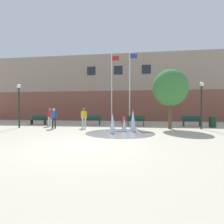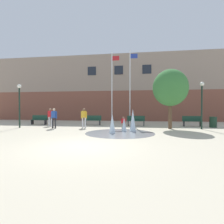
{
  "view_description": "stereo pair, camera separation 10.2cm",
  "coord_description": "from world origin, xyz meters",
  "views": [
    {
      "loc": [
        2.24,
        -7.0,
        1.57
      ],
      "look_at": [
        0.37,
        6.6,
        1.3
      ],
      "focal_mm": 28.0,
      "sensor_mm": 36.0,
      "label": 1
    },
    {
      "loc": [
        2.34,
        -6.99,
        1.57
      ],
      "look_at": [
        0.37,
        6.6,
        1.3
      ],
      "focal_mm": 28.0,
      "sensor_mm": 36.0,
      "label": 2
    }
  ],
  "objects": [
    {
      "name": "lamp_post_left_lane",
      "position": [
        -7.18,
        6.02,
        2.35
      ],
      "size": [
        0.32,
        0.32,
        3.55
      ],
      "color": "#192D23",
      "rests_on": "ground"
    },
    {
      "name": "park_bench_center",
      "position": [
        -1.86,
        9.2,
        0.48
      ],
      "size": [
        1.6,
        0.44,
        0.91
      ],
      "color": "#28282D",
      "rests_on": "ground"
    },
    {
      "name": "park_bench_near_trashcan",
      "position": [
        7.14,
        9.27,
        0.48
      ],
      "size": [
        1.6,
        0.44,
        0.91
      ],
      "color": "#28282D",
      "rests_on": "ground"
    },
    {
      "name": "library_building",
      "position": [
        0.0,
        18.1,
        4.28
      ],
      "size": [
        36.0,
        6.05,
        8.56
      ],
      "color": "brown",
      "rests_on": "ground"
    },
    {
      "name": "flagpole_right",
      "position": [
        1.64,
        10.74,
        3.98
      ],
      "size": [
        0.8,
        0.1,
        7.47
      ],
      "color": "silver",
      "rests_on": "ground"
    },
    {
      "name": "teen_by_trashcan",
      "position": [
        -4.16,
        5.95,
        0.93
      ],
      "size": [
        0.5,
        0.21,
        1.59
      ],
      "rotation": [
        0.0,
        0.0,
        3.14
      ],
      "color": "#28282D",
      "rests_on": "ground"
    },
    {
      "name": "park_bench_under_right_flagpole",
      "position": [
        2.23,
        9.01,
        0.48
      ],
      "size": [
        1.6,
        0.44,
        0.91
      ],
      "color": "#28282D",
      "rests_on": "ground"
    },
    {
      "name": "lamp_post_right_lane",
      "position": [
        7.2,
        7.12,
        2.38
      ],
      "size": [
        0.32,
        0.32,
        3.6
      ],
      "color": "#192D23",
      "rests_on": "ground"
    },
    {
      "name": "park_bench_under_left_flagpole",
      "position": [
        -7.26,
        9.04,
        0.48
      ],
      "size": [
        1.6,
        0.44,
        0.91
      ],
      "color": "#28282D",
      "rests_on": "ground"
    },
    {
      "name": "splash_fountain",
      "position": [
        1.46,
        4.66,
        0.54
      ],
      "size": [
        4.43,
        4.43,
        1.54
      ],
      "color": "gray",
      "rests_on": "ground"
    },
    {
      "name": "street_tree_near_building",
      "position": [
        4.88,
        7.1,
        3.17
      ],
      "size": [
        2.69,
        2.69,
        4.62
      ],
      "color": "brown",
      "rests_on": "ground"
    },
    {
      "name": "child_running",
      "position": [
        1.33,
        5.67,
        0.58
      ],
      "size": [
        0.31,
        0.24,
        0.99
      ],
      "rotation": [
        0.0,
        0.0,
        -2.03
      ],
      "color": "#89755B",
      "rests_on": "ground"
    },
    {
      "name": "trash_can",
      "position": [
        8.59,
        8.54,
        0.45
      ],
      "size": [
        0.56,
        0.56,
        0.9
      ],
      "primitive_type": "cylinder",
      "color": "#193323",
      "rests_on": "ground"
    },
    {
      "name": "flagpole_left",
      "position": [
        -0.2,
        10.74,
        3.9
      ],
      "size": [
        0.8,
        0.1,
        7.32
      ],
      "color": "silver",
      "rests_on": "ground"
    },
    {
      "name": "ground_plane",
      "position": [
        0.0,
        0.0,
        0.0
      ],
      "size": [
        100.0,
        100.0,
        0.0
      ],
      "primitive_type": "plane",
      "color": "#BCB299"
    },
    {
      "name": "adult_near_bench",
      "position": [
        -1.91,
        6.58,
        0.93
      ],
      "size": [
        0.5,
        0.39,
        1.59
      ],
      "rotation": [
        0.0,
        0.0,
        -2.31
      ],
      "color": "silver",
      "rests_on": "ground"
    },
    {
      "name": "adult_in_red",
      "position": [
        -5.31,
        7.55,
        0.93
      ],
      "size": [
        0.5,
        0.29,
        1.59
      ],
      "rotation": [
        0.0,
        0.0,
        0.29
      ],
      "color": "silver",
      "rests_on": "ground"
    }
  ]
}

